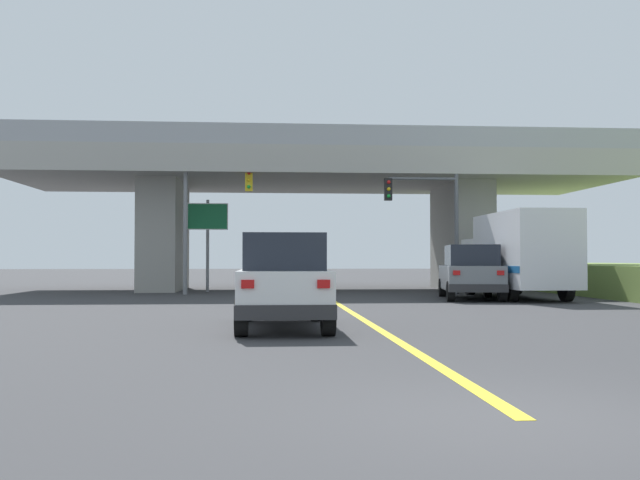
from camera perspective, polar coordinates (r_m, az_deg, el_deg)
name	(u,v)px	position (r m, az deg, el deg)	size (l,w,h in m)	color
ground	(315,290)	(35.04, -0.41, -4.01)	(160.00, 160.00, 0.00)	#353538
overpass_bridge	(315,187)	(35.19, -0.41, 4.26)	(28.88, 9.59, 7.30)	#A8A59E
lane_divider_stripe	(354,314)	(19.45, 2.76, -5.94)	(0.20, 25.66, 0.01)	yellow
suv_lead	(283,281)	(15.36, -2.98, -3.34)	(1.94, 4.52, 2.02)	silver
suv_crossing	(471,272)	(27.15, 11.98, -2.54)	(2.73, 4.91, 2.02)	slate
box_truck	(518,254)	(28.17, 15.61, -1.11)	(2.33, 7.40, 3.22)	silver
sedan_oncoming	(297,267)	(44.16, -1.84, -2.19)	(2.05, 4.68, 2.02)	black
traffic_signal_nearside	(432,211)	(31.12, 8.96, 2.29)	(3.25, 0.36, 5.51)	#56595E
traffic_signal_farside	(207,204)	(30.79, -9.06, 2.88)	(2.95, 0.36, 6.19)	slate
highway_sign	(208,224)	(33.10, -9.00, 1.30)	(1.87, 0.17, 4.24)	slate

